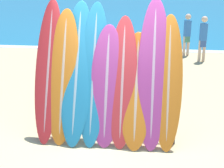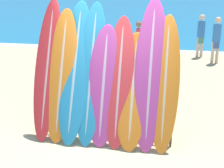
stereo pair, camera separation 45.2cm
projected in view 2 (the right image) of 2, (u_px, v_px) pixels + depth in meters
ground_plane at (106, 149)px, 5.45m from camera, size 160.00×160.00×0.00m
ocean_water at (171, 8)px, 41.13m from camera, size 120.00×60.00×0.01m
surfboard_rack at (103, 117)px, 5.64m from camera, size 2.49×0.04×0.82m
surfboard_slot_0 at (48, 69)px, 5.76m from camera, size 0.49×1.06×2.51m
surfboard_slot_1 at (61, 75)px, 5.69m from camera, size 0.57×0.98×2.34m
surfboard_slot_2 at (75, 71)px, 5.66m from camera, size 0.58×1.18×2.48m
surfboard_slot_3 at (91, 73)px, 5.60m from camera, size 0.52×1.08×2.46m
surfboard_slot_4 at (104, 85)px, 5.52m from camera, size 0.60×0.84×2.08m
surfboard_slot_5 at (119, 82)px, 5.47m from camera, size 0.51×0.93×2.23m
surfboard_slot_6 at (133, 91)px, 5.42m from camera, size 0.59×0.90×1.95m
surfboard_slot_7 at (150, 74)px, 5.37m from camera, size 0.55×1.04×2.55m
surfboard_slot_8 at (165, 83)px, 5.31m from camera, size 0.48×0.93×2.27m
person_near_water at (138, 41)px, 11.03m from camera, size 0.21×0.26×1.56m
person_mid_beach at (216, 38)px, 11.22m from camera, size 0.28×0.23×1.68m
person_far_left at (201, 34)px, 12.22m from camera, size 0.28×0.24×1.68m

